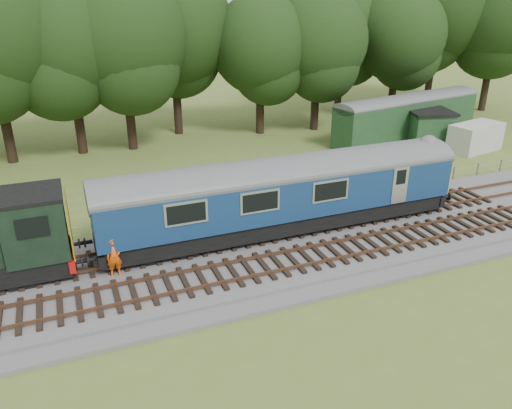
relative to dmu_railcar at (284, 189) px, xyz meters
name	(u,v)px	position (x,y,z in m)	size (l,w,h in m)	color
ground	(207,266)	(-4.37, -1.40, -2.61)	(120.00, 120.00, 0.00)	#546A27
ballast	(207,262)	(-4.37, -1.40, -2.43)	(70.00, 7.00, 0.35)	#4C4C4F
track_north	(199,244)	(-4.37, 0.00, -2.19)	(67.20, 2.40, 0.21)	black
track_south	(218,275)	(-4.37, -3.00, -2.19)	(67.20, 2.40, 0.21)	black
fence	(183,226)	(-4.37, 3.10, -2.61)	(64.00, 0.12, 1.00)	#6B6054
tree_line	(131,141)	(-4.37, 20.60, -2.61)	(70.00, 8.00, 18.00)	black
dmu_railcar	(284,189)	(0.00, 0.00, 0.00)	(18.05, 2.86, 3.88)	black
worker	(114,257)	(-8.35, -1.32, -1.37)	(0.65, 0.43, 1.78)	#F0530C
parked_coach	(408,115)	(17.09, 12.66, -0.55)	(14.55, 5.17, 3.66)	#1A3B21
shed	(428,127)	(17.70, 10.76, -1.20)	(4.16, 4.16, 2.77)	#1A3B21
caravan	(475,137)	(20.04, 8.01, -1.55)	(4.30, 2.10, 2.10)	#B2B3AE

